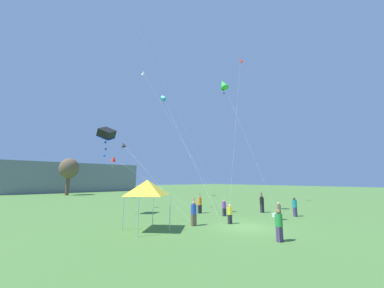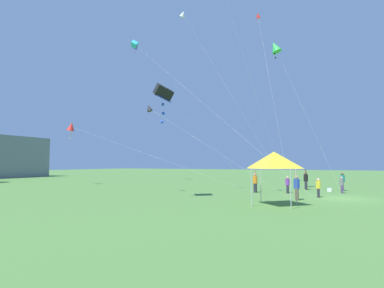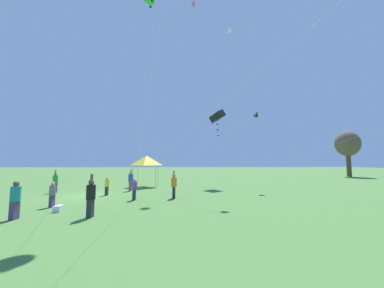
{
  "view_description": "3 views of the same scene",
  "coord_description": "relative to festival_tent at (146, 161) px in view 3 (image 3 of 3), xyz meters",
  "views": [
    {
      "loc": [
        -13.46,
        -10.07,
        3.41
      ],
      "look_at": [
        3.11,
        9.92,
        7.73
      ],
      "focal_mm": 20.0,
      "sensor_mm": 36.0,
      "label": 1
    },
    {
      "loc": [
        -25.58,
        -0.27,
        2.62
      ],
      "look_at": [
        -0.85,
        12.14,
        4.46
      ],
      "focal_mm": 28.0,
      "sensor_mm": 36.0,
      "label": 2
    },
    {
      "loc": [
        17.71,
        7.43,
        2.61
      ],
      "look_at": [
        -0.05,
        8.34,
        4.17
      ],
      "focal_mm": 20.0,
      "sensor_mm": 36.0,
      "label": 3
    }
  ],
  "objects": [
    {
      "name": "person_grey_shirt",
      "position": [
        10.65,
        -3.78,
        -2.06
      ],
      "size": [
        0.35,
        0.35,
        1.47
      ],
      "rotation": [
        0.0,
        0.0,
        2.63
      ],
      "color": "#473860",
      "rests_on": "ground"
    },
    {
      "name": "tree_near_right",
      "position": [
        -15.02,
        35.46,
        3.27
      ],
      "size": [
        4.27,
        4.27,
        8.61
      ],
      "color": "brown",
      "rests_on": "ground"
    },
    {
      "name": "person_orange_shirt",
      "position": [
        7.82,
        3.3,
        -1.87
      ],
      "size": [
        0.42,
        0.42,
        2.02
      ],
      "rotation": [
        0.0,
        0.0,
        2.76
      ],
      "color": "#282833",
      "rests_on": "ground"
    },
    {
      "name": "person_black_shirt",
      "position": [
        13.19,
        -0.52,
        -1.85
      ],
      "size": [
        0.42,
        0.42,
        2.06
      ],
      "rotation": [
        0.0,
        0.0,
        2.25
      ],
      "color": "#282833",
      "rests_on": "ground"
    },
    {
      "name": "kite_black_box_5",
      "position": [
        -0.47,
        8.04,
        5.11
      ],
      "size": [
        8.81,
        5.95,
        8.86
      ],
      "color": "silver",
      "rests_on": "ground"
    },
    {
      "name": "kite_white_diamond_6",
      "position": [
        3.56,
        8.5,
        13.14
      ],
      "size": [
        5.11,
        8.53,
        16.43
      ],
      "color": "silver",
      "rests_on": "ground"
    },
    {
      "name": "kite_black_diamond_3",
      "position": [
        2.7,
        11.5,
        4.75
      ],
      "size": [
        1.37,
        12.38,
        8.02
      ],
      "color": "silver",
      "rests_on": "ground"
    },
    {
      "name": "ground_plane",
      "position": [
        6.18,
        -3.61,
        -2.85
      ],
      "size": [
        220.0,
        220.0,
        0.0
      ],
      "primitive_type": "plane",
      "color": "#4C7A38"
    },
    {
      "name": "person_yellow_shirt",
      "position": [
        6.13,
        -2.15,
        -2.06
      ],
      "size": [
        0.35,
        0.35,
        1.48
      ],
      "rotation": [
        0.0,
        0.0,
        3.06
      ],
      "color": "#282833",
      "rests_on": "ground"
    },
    {
      "name": "cooler_box",
      "position": [
        11.85,
        -2.73,
        -2.69
      ],
      "size": [
        0.5,
        0.36,
        0.32
      ],
      "primitive_type": "cube",
      "color": "white",
      "rests_on": "ground"
    },
    {
      "name": "person_blue_shirt",
      "position": [
        3.49,
        -0.88,
        -1.86
      ],
      "size": [
        0.42,
        0.42,
        2.05
      ],
      "rotation": [
        0.0,
        0.0,
        0.9
      ],
      "color": "brown",
      "rests_on": "ground"
    },
    {
      "name": "kite_pink_diamond_1",
      "position": [
        -1.01,
        5.29,
        19.59
      ],
      "size": [
        10.3,
        4.9,
        22.89
      ],
      "color": "silver",
      "rests_on": "ground"
    },
    {
      "name": "person_green_shirt",
      "position": [
        4.51,
        -7.12,
        -1.89
      ],
      "size": [
        0.41,
        0.41,
        1.99
      ],
      "rotation": [
        0.0,
        0.0,
        0.02
      ],
      "color": "#473860",
      "rests_on": "ground"
    },
    {
      "name": "person_teal_shirt",
      "position": [
        13.41,
        -3.86,
        -1.9
      ],
      "size": [
        0.42,
        0.42,
        1.76
      ],
      "rotation": [
        0.0,
        0.0,
        3.42
      ],
      "color": "#473860",
      "rests_on": "ground"
    },
    {
      "name": "festival_tent",
      "position": [
        0.0,
        0.0,
        0.0
      ],
      "size": [
        2.58,
        2.58,
        3.39
      ],
      "color": "#B7B7BC",
      "rests_on": "ground"
    },
    {
      "name": "person_purple_shirt",
      "position": [
        8.48,
        0.54,
        -2.04
      ],
      "size": [
        0.35,
        0.35,
        1.5
      ],
      "rotation": [
        0.0,
        0.0,
        0.32
      ],
      "color": "#282833",
      "rests_on": "ground"
    }
  ]
}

